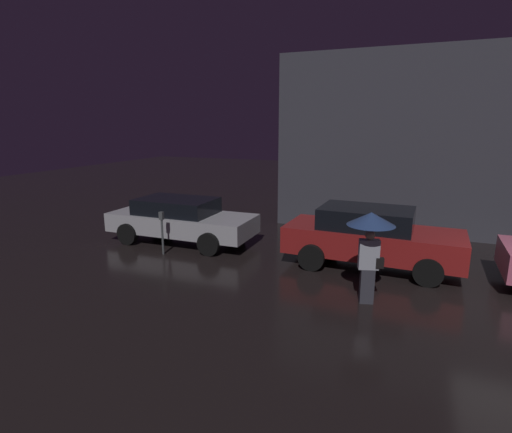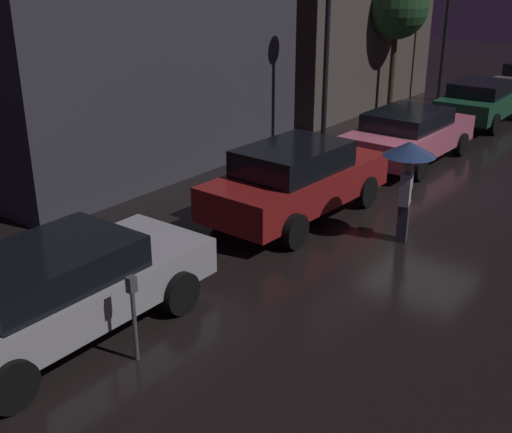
% 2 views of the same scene
% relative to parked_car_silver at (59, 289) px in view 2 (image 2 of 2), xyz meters
% --- Properties ---
extents(ground_plane, '(60.00, 60.00, 0.00)m').
position_rel_parked_car_silver_xyz_m(ground_plane, '(9.26, -1.54, -0.74)').
color(ground_plane, black).
extents(building_facade_left, '(8.85, 3.00, 6.05)m').
position_rel_parked_car_silver_xyz_m(building_facade_left, '(6.47, 4.96, 2.28)').
color(building_facade_left, '#3D3D47').
rests_on(building_facade_left, ground).
extents(parked_car_silver, '(4.63, 1.99, 1.39)m').
position_rel_parked_car_silver_xyz_m(parked_car_silver, '(0.00, 0.00, 0.00)').
color(parked_car_silver, '#B7B7BF').
rests_on(parked_car_silver, ground).
extents(parked_car_red, '(4.50, 1.97, 1.56)m').
position_rel_parked_car_silver_xyz_m(parked_car_red, '(5.82, -0.06, 0.07)').
color(parked_car_red, maroon).
rests_on(parked_car_red, ground).
extents(parked_car_pink, '(4.39, 2.06, 1.39)m').
position_rel_parked_car_silver_xyz_m(parked_car_pink, '(10.93, -0.17, -0.00)').
color(parked_car_pink, '#DB6684').
rests_on(parked_car_pink, ground).
extents(parked_car_green, '(4.00, 1.98, 1.39)m').
position_rel_parked_car_silver_xyz_m(parked_car_green, '(16.33, -0.18, -0.00)').
color(parked_car_green, '#1E5638').
rests_on(parked_car_green, ground).
extents(pedestrian_with_umbrella, '(0.97, 0.97, 1.95)m').
position_rel_parked_car_silver_xyz_m(pedestrian_with_umbrella, '(6.04, -2.37, 0.79)').
color(pedestrian_with_umbrella, '#383842').
rests_on(pedestrian_with_umbrella, ground).
extents(parking_meter, '(0.12, 0.10, 1.25)m').
position_rel_parked_car_silver_xyz_m(parking_meter, '(0.21, -1.30, 0.03)').
color(parking_meter, '#4C5154').
rests_on(parking_meter, ground).
extents(street_lamp_near, '(0.51, 0.51, 4.66)m').
position_rel_parked_car_silver_xyz_m(street_lamp_near, '(10.13, 1.97, 2.79)').
color(street_lamp_near, black).
rests_on(street_lamp_near, ground).
extents(street_lamp_far, '(0.49, 0.49, 4.64)m').
position_rel_parked_car_silver_xyz_m(street_lamp_far, '(19.20, 2.39, 2.71)').
color(street_lamp_far, black).
rests_on(street_lamp_far, ground).
extents(street_tree, '(2.13, 2.13, 4.61)m').
position_rel_parked_car_silver_xyz_m(street_tree, '(16.24, 2.99, 2.78)').
color(street_tree, '#473323').
rests_on(street_tree, ground).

